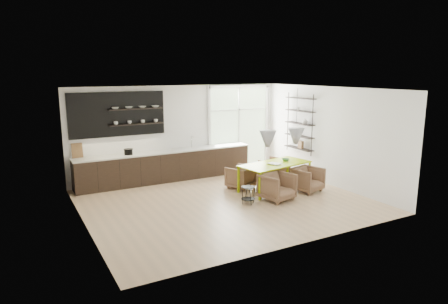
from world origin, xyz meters
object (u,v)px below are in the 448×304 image
Objects in this scene: dining_table at (275,165)px; armchair_front_left at (277,187)px; armchair_front_right at (307,179)px; armchair_back_right at (274,170)px; wire_stool at (248,193)px; armchair_back_left at (241,177)px.

armchair_front_left is at bearing -132.43° from dining_table.
armchair_front_right is at bearing -49.98° from dining_table.
armchair_front_right is at bearing 73.94° from armchair_back_right.
armchair_front_right reaches higher than wire_stool.
armchair_back_left is (-0.76, 0.61, -0.39)m from dining_table.
armchair_front_right is 1.67× the size of wire_stool.
wire_stool is at bearing 159.98° from armchair_front_left.
armchair_back_left is 1.30m from armchair_back_right.
armchair_back_right is 1.89m from armchair_front_left.
armchair_back_right is 1.38m from armchair_front_right.
wire_stool is (-1.33, -0.70, -0.42)m from dining_table.
armchair_front_left is at bearing 77.51° from armchair_back_left.
armchair_back_right is (0.53, 0.78, -0.37)m from dining_table.
dining_table is at bearing 27.68° from wire_stool.
armchair_back_left is at bearing 66.60° from wire_stool.
wire_stool is (-1.86, -1.48, -0.06)m from armchair_back_right.
dining_table reaches higher than armchair_back_left.
armchair_front_left is 1.05× the size of armchair_front_right.
dining_table reaches higher than armchair_back_right.
armchair_back_left is at bearing 87.58° from armchair_front_left.
armchair_back_left is 0.93× the size of armchair_back_right.
armchair_front_left reaches higher than armchair_front_right.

